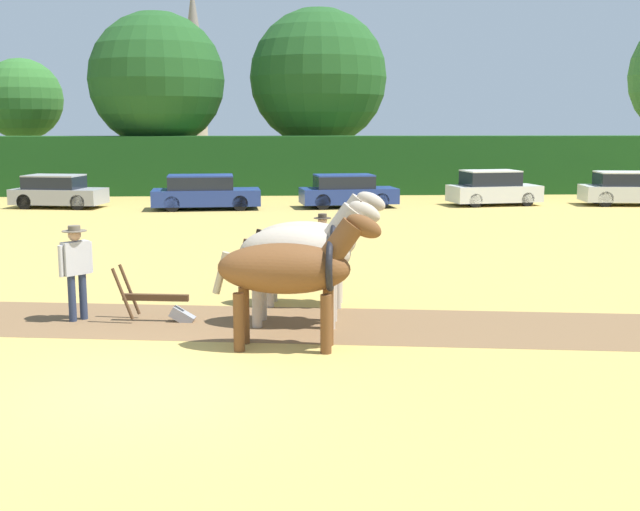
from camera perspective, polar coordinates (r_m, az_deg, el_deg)
ground_plane at (r=11.50m, az=-12.00°, el=-9.21°), size 240.00×240.00×0.00m
plowed_furrow_strip at (r=16.11m, az=-20.38°, el=-4.20°), size 34.46×7.19×0.01m
hedgerow at (r=41.07m, az=-5.40°, el=6.40°), size 60.46×1.90×2.95m
tree_left at (r=48.31m, az=-20.44°, el=10.35°), size 4.48×4.48×7.14m
tree_center_left at (r=43.77m, az=-11.52°, el=12.12°), size 7.07×7.07×9.35m
tree_center at (r=44.80m, az=-0.11°, el=12.53°), size 7.48×7.48×9.78m
church_spire at (r=76.89m, az=-8.94°, el=12.93°), size 2.48×2.48×16.10m
draft_horse_lead_left at (r=12.87m, az=-2.10°, el=-0.98°), size 2.79×1.14×2.29m
draft_horse_lead_right at (r=14.41m, az=-1.36°, el=0.21°), size 2.69×1.29×2.35m
draft_horse_trail_left at (r=15.96m, az=-0.70°, el=0.97°), size 2.80×1.17×2.38m
plow at (r=15.10m, az=-11.16°, el=-3.46°), size 1.52×0.52×1.13m
farmer_at_plow at (r=15.41m, az=-16.97°, el=-0.62°), size 0.51×0.51×1.78m
farmer_beside_team at (r=18.22m, az=0.17°, el=0.87°), size 0.43×0.52×1.60m
parked_car_center_left at (r=36.27m, az=-18.16°, el=4.32°), size 4.07×2.39×1.41m
parked_car_center at (r=34.21m, az=-8.21°, el=4.45°), size 4.63×2.20×1.45m
parked_car_center_right at (r=34.63m, az=1.94°, el=4.58°), size 4.28×2.24×1.42m
parked_car_right at (r=36.37m, az=12.19°, el=4.67°), size 4.16×2.37×1.54m
parked_car_far_right at (r=38.06m, az=21.06°, el=4.44°), size 4.23×2.12×1.49m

